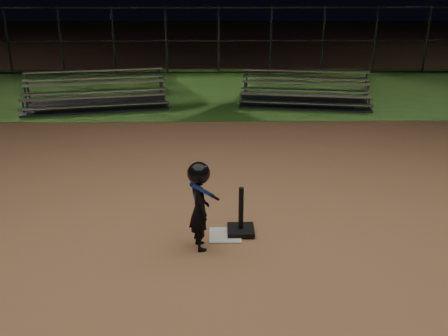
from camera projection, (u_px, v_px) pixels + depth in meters
ground at (225, 236)px, 6.90m from camera, size 80.00×80.00×0.00m
grass_strip at (219, 89)px, 16.23m from camera, size 60.00×8.00×0.01m
home_plate at (225, 235)px, 6.89m from camera, size 0.45×0.45×0.02m
batting_tee at (241, 224)px, 6.92m from camera, size 0.38×0.38×0.69m
child_batter at (199, 204)px, 6.38m from camera, size 0.45×0.62×1.23m
bleacher_left at (96, 100)px, 13.95m from camera, size 4.25×2.67×0.97m
bleacher_right at (305, 98)px, 14.24m from camera, size 3.92×2.37×0.90m
backstop_fence at (219, 41)px, 18.58m from camera, size 20.08×0.08×2.50m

